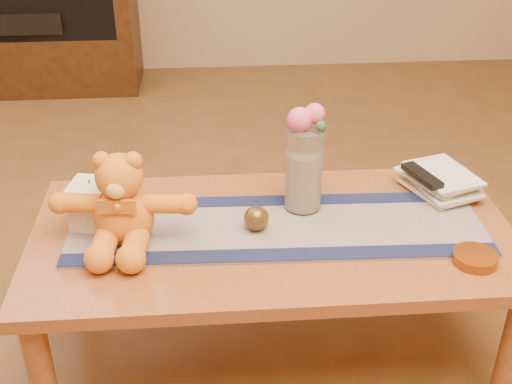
{
  "coord_description": "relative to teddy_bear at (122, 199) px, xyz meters",
  "views": [
    {
      "loc": [
        -0.17,
        -1.59,
        1.5
      ],
      "look_at": [
        -0.05,
        0.0,
        0.58
      ],
      "focal_mm": 46.15,
      "sensor_mm": 36.0,
      "label": 1
    }
  ],
  "objects": [
    {
      "name": "leaf_sprig",
      "position": [
        0.56,
        0.11,
        0.15
      ],
      "size": [
        0.03,
        0.03,
        0.03
      ],
      "primitive_type": "sphere",
      "color": "#33662D",
      "rests_on": "glass_vase"
    },
    {
      "name": "book_upper",
      "position": [
        0.88,
        0.17,
        -0.09
      ],
      "size": [
        0.25,
        0.27,
        0.02
      ],
      "primitive_type": "imported",
      "rotation": [
        0.0,
        0.0,
        0.44
      ],
      "color": "beige",
      "rests_on": "book_lower"
    },
    {
      "name": "bronze_ball",
      "position": [
        0.37,
        0.02,
        -0.09
      ],
      "size": [
        0.08,
        0.08,
        0.07
      ],
      "primitive_type": "sphere",
      "rotation": [
        0.0,
        0.0,
        0.08
      ],
      "color": "#533F1B",
      "rests_on": "persian_runner"
    },
    {
      "name": "book_bottom",
      "position": [
        0.89,
        0.17,
        -0.13
      ],
      "size": [
        0.24,
        0.27,
        0.02
      ],
      "primitive_type": "imported",
      "rotation": [
        0.0,
        0.0,
        0.39
      ],
      "color": "beige",
      "rests_on": "coffee_table_top"
    },
    {
      "name": "table_leg_bl",
      "position": [
        -0.22,
        0.31,
        -0.38
      ],
      "size": [
        0.07,
        0.07,
        0.41
      ],
      "primitive_type": "cylinder",
      "color": "brown",
      "rests_on": "floor"
    },
    {
      "name": "book_top",
      "position": [
        0.89,
        0.17,
        -0.07
      ],
      "size": [
        0.22,
        0.26,
        0.02
      ],
      "primitive_type": "imported",
      "rotation": [
        0.0,
        0.0,
        0.29
      ],
      "color": "beige",
      "rests_on": "book_upper"
    },
    {
      "name": "pillar_candle",
      "position": [
        -0.1,
        0.08,
        -0.06
      ],
      "size": [
        0.13,
        0.13,
        0.13
      ],
      "primitive_type": "cube",
      "rotation": [
        0.0,
        0.0,
        -0.21
      ],
      "color": "beige",
      "rests_on": "persian_runner"
    },
    {
      "name": "blue_flower_back",
      "position": [
        0.53,
        0.16,
        0.16
      ],
      "size": [
        0.04,
        0.04,
        0.04
      ],
      "primitive_type": "sphere",
      "color": "#4D59A7",
      "rests_on": "glass_vase"
    },
    {
      "name": "glass_vase",
      "position": [
        0.52,
        0.13,
        0.0
      ],
      "size": [
        0.11,
        0.11,
        0.26
      ],
      "primitive_type": "cylinder",
      "color": "silver",
      "rests_on": "persian_runner"
    },
    {
      "name": "runner_border_far",
      "position": [
        0.44,
        0.17,
        -0.13
      ],
      "size": [
        1.2,
        0.1,
        0.0
      ],
      "primitive_type": "cube",
      "rotation": [
        0.0,
        0.0,
        -0.03
      ],
      "color": "#141A3E",
      "rests_on": "persian_runner"
    },
    {
      "name": "table_leg_fl",
      "position": [
        -0.22,
        -0.27,
        -0.38
      ],
      "size": [
        0.07,
        0.07,
        0.41
      ],
      "primitive_type": "cylinder",
      "color": "brown",
      "rests_on": "floor"
    },
    {
      "name": "runner_border_near",
      "position": [
        0.43,
        -0.12,
        -0.13
      ],
      "size": [
        1.2,
        0.1,
        0.0
      ],
      "primitive_type": "cube",
      "rotation": [
        0.0,
        0.0,
        -0.03
      ],
      "color": "#141A3E",
      "rests_on": "persian_runner"
    },
    {
      "name": "teddy_bear",
      "position": [
        0.0,
        0.0,
        0.0
      ],
      "size": [
        0.41,
        0.35,
        0.26
      ],
      "primitive_type": null,
      "rotation": [
        0.0,
        0.0,
        -0.1
      ],
      "color": "orange",
      "rests_on": "persian_runner"
    },
    {
      "name": "candle_wick",
      "position": [
        -0.1,
        0.08,
        0.01
      ],
      "size": [
        0.0,
        0.0,
        0.01
      ],
      "primitive_type": "cylinder",
      "rotation": [
        0.0,
        0.0,
        -0.21
      ],
      "color": "black",
      "rests_on": "pillar_candle"
    },
    {
      "name": "rose_right",
      "position": [
        0.54,
        0.13,
        0.18
      ],
      "size": [
        0.06,
        0.06,
        0.06
      ],
      "primitive_type": "sphere",
      "color": "#F05484",
      "rests_on": "glass_vase"
    },
    {
      "name": "tv_remote",
      "position": [
        0.89,
        0.16,
        -0.05
      ],
      "size": [
        0.1,
        0.17,
        0.02
      ],
      "primitive_type": "cube",
      "rotation": [
        0.0,
        0.0,
        0.34
      ],
      "color": "black",
      "rests_on": "book_top"
    },
    {
      "name": "table_leg_fr",
      "position": [
        1.06,
        -0.27,
        -0.38
      ],
      "size": [
        0.07,
        0.07,
        0.41
      ],
      "primitive_type": "cylinder",
      "color": "brown",
      "rests_on": "floor"
    },
    {
      "name": "stereo_lower",
      "position": [
        -0.78,
        2.37,
        -0.12
      ],
      "size": [
        0.42,
        0.28,
        0.12
      ],
      "primitive_type": "cube",
      "color": "black",
      "rests_on": "media_cabinet"
    },
    {
      "name": "persian_runner",
      "position": [
        0.43,
        0.03,
        -0.13
      ],
      "size": [
        1.21,
        0.39,
        0.01
      ],
      "primitive_type": "cube",
      "rotation": [
        0.0,
        0.0,
        -0.03
      ],
      "color": "#1C204F",
      "rests_on": "coffee_table_top"
    },
    {
      "name": "potpourri_fill",
      "position": [
        0.52,
        0.13,
        -0.04
      ],
      "size": [
        0.09,
        0.09,
        0.18
      ],
      "primitive_type": "cylinder",
      "color": "beige",
      "rests_on": "glass_vase"
    },
    {
      "name": "rose_left",
      "position": [
        0.5,
        0.12,
        0.17
      ],
      "size": [
        0.07,
        0.07,
        0.07
      ],
      "primitive_type": "sphere",
      "color": "#F05484",
      "rests_on": "glass_vase"
    },
    {
      "name": "blue_flower_side",
      "position": [
        0.49,
        0.15,
        0.15
      ],
      "size": [
        0.04,
        0.04,
        0.04
      ],
      "primitive_type": "sphere",
      "color": "#4D59A7",
      "rests_on": "glass_vase"
    },
    {
      "name": "floor",
      "position": [
        0.42,
        0.02,
        -0.59
      ],
      "size": [
        5.5,
        5.5,
        0.0
      ],
      "primitive_type": "plane",
      "color": "brown",
      "rests_on": "ground"
    },
    {
      "name": "book_lower",
      "position": [
        0.89,
        0.17,
        -0.11
      ],
      "size": [
        0.21,
        0.26,
        0.02
      ],
      "primitive_type": "imported",
      "rotation": [
        0.0,
        0.0,
        0.25
      ],
      "color": "beige",
      "rests_on": "book_bottom"
    },
    {
      "name": "table_leg_br",
      "position": [
        1.06,
        0.31,
        -0.38
      ],
      "size": [
        0.07,
        0.07,
        0.41
      ],
      "primitive_type": "cylinder",
      "color": "brown",
      "rests_on": "floor"
    },
    {
      "name": "coffee_table_top",
      "position": [
        0.42,
        0.02,
        -0.16
      ],
      "size": [
        1.4,
        0.7,
        0.04
      ],
      "primitive_type": "cube",
      "color": "brown",
      "rests_on": "floor"
    },
    {
      "name": "amber_dish",
      "position": [
        0.94,
        -0.18,
        -0.12
      ],
      "size": [
        0.12,
        0.12,
        0.03
      ],
      "primitive_type": "cylinder",
      "rotation": [
        0.0,
        0.0,
        -0.0
      ],
      "color": "#BF5914",
      "rests_on": "coffee_table_top"
    }
  ]
}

